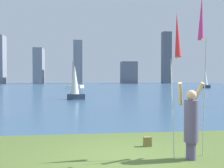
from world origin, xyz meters
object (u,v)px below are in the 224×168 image
Objects in this scene: sailboat_3 at (75,82)px; sailboat_6 at (206,79)px; person at (191,121)px; kite_flag_left at (177,38)px; sailboat_2 at (81,86)px; bag at (147,142)px; kite_flag_right at (201,22)px; sailboat_1 at (73,86)px.

sailboat_6 reaches higher than sailboat_3.
kite_flag_left is (-0.44, -0.14, 2.14)m from person.
sailboat_2 is 33.48m from sailboat_3.
bag is 53.02m from sailboat_6.
kite_flag_right is at bearing -116.26° from sailboat_6.
sailboat_3 is at bearing 98.33° from kite_flag_left.
sailboat_1 is 29.45m from sailboat_3.
kite_flag_left is at bearing -116.85° from sailboat_6.
kite_flag_right is 3.88m from bag.
kite_flag_left is at bearing -85.35° from sailboat_1.
kite_flag_left is at bearing -147.91° from person.
kite_flag_right is at bearing -86.48° from sailboat_2.
person is 0.35× the size of sailboat_6.
person is 0.36× the size of sailboat_1.
sailboat_3 is at bearing -134.24° from sailboat_6.
kite_flag_left is 3.39m from bag.
kite_flag_right reaches higher than person.
sailboat_6 is (23.61, 47.85, -1.68)m from kite_flag_right.
sailboat_6 is at bearing 62.04° from bag.
sailboat_1 is at bearing 95.73° from kite_flag_right.
sailboat_1 is 1.08× the size of sailboat_2.
kite_flag_left is 0.73× the size of sailboat_2.
kite_flag_left is at bearing -149.50° from kite_flag_right.
kite_flag_left is at bearing -81.67° from sailboat_3.
kite_flag_left is 54.23m from sailboat_6.
kite_flag_right is 0.78× the size of sailboat_1.
bag is 52.10m from sailboat_2.
person is at bearing -60.69° from bag.
person is 2.19m from kite_flag_left.
sailboat_2 is at bearing 89.02° from sailboat_3.
person is 1.84m from bag.
kite_flag_right is at bearing -84.27° from sailboat_1.
sailboat_6 is at bearing 77.56° from person.
kite_flag_right is 0.81× the size of sailboat_3.
sailboat_2 reaches higher than bag.
sailboat_6 is at bearing -2.43° from sailboat_1.
sailboat_2 is (-2.83, 53.49, -0.64)m from person.
kite_flag_left is at bearing -77.18° from bag.
sailboat_1 is at bearing 92.10° from sailboat_3.
bag is 18.87m from sailboat_3.
sailboat_1 reaches higher than person.
kite_flag_right is 0.77× the size of sailboat_6.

